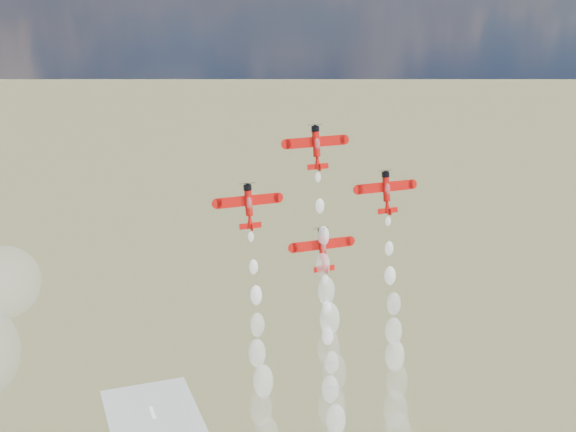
% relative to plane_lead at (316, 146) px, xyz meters
% --- Properties ---
extents(plane_lead, '(11.16, 3.88, 7.89)m').
position_rel_plane_lead_xyz_m(plane_lead, '(0.00, 0.00, 0.00)').
color(plane_lead, '#BB0D09').
rests_on(plane_lead, ground).
extents(plane_left, '(11.16, 3.88, 7.89)m').
position_rel_plane_lead_xyz_m(plane_left, '(-13.28, -1.88, -9.11)').
color(plane_left, '#BB0D09').
rests_on(plane_left, ground).
extents(plane_right, '(11.16, 3.88, 7.89)m').
position_rel_plane_lead_xyz_m(plane_right, '(13.28, -1.88, -9.11)').
color(plane_right, '#BB0D09').
rests_on(plane_right, ground).
extents(plane_slot, '(11.16, 3.88, 7.89)m').
position_rel_plane_lead_xyz_m(plane_slot, '(0.00, -3.75, -18.21)').
color(plane_slot, '#BB0D09').
rests_on(plane_slot, ground).
extents(smoke_trail_lead, '(5.71, 11.98, 44.71)m').
position_rel_plane_lead_xyz_m(smoke_trail_lead, '(0.04, -8.14, -38.19)').
color(smoke_trail_lead, white).
rests_on(smoke_trail_lead, plane_lead).
extents(smoke_trail_left, '(5.14, 11.49, 44.81)m').
position_rel_plane_lead_xyz_m(smoke_trail_left, '(-13.35, -9.74, -47.48)').
color(smoke_trail_left, white).
rests_on(smoke_trail_left, plane_left).
extents(smoke_trail_right, '(5.25, 11.14, 43.88)m').
position_rel_plane_lead_xyz_m(smoke_trail_right, '(13.17, -9.50, -47.02)').
color(smoke_trail_right, white).
rests_on(smoke_trail_right, plane_right).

